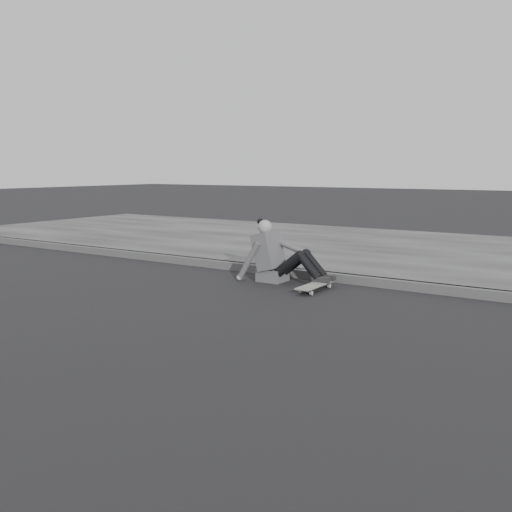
{
  "coord_description": "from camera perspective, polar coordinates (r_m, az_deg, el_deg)",
  "views": [
    {
      "loc": [
        1.54,
        -4.64,
        1.57
      ],
      "look_at": [
        -2.24,
        1.23,
        0.5
      ],
      "focal_mm": 40.0,
      "sensor_mm": 36.0,
      "label": 1
    }
  ],
  "objects": [
    {
      "name": "ground",
      "position": [
        5.13,
        13.9,
        -9.37
      ],
      "size": [
        80.0,
        80.0,
        0.0
      ],
      "primitive_type": "plane",
      "color": "black",
      "rests_on": "ground"
    },
    {
      "name": "curb",
      "position": [
        7.53,
        20.34,
        -3.4
      ],
      "size": [
        24.0,
        0.16,
        0.12
      ],
      "primitive_type": "cube",
      "color": "#434343",
      "rests_on": "ground"
    },
    {
      "name": "sidewalk",
      "position": [
        10.46,
        23.96,
        -0.33
      ],
      "size": [
        24.0,
        6.0,
        0.12
      ],
      "primitive_type": "cube",
      "color": "#3E3E3E",
      "rests_on": "ground"
    },
    {
      "name": "skateboard",
      "position": [
        7.45,
        5.96,
        -2.94
      ],
      "size": [
        0.2,
        0.78,
        0.09
      ],
      "color": "#979792",
      "rests_on": "ground"
    },
    {
      "name": "seated_woman",
      "position": [
        7.95,
        2.07,
        -0.03
      ],
      "size": [
        1.38,
        0.46,
        0.88
      ],
      "color": "#49494B",
      "rests_on": "ground"
    }
  ]
}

